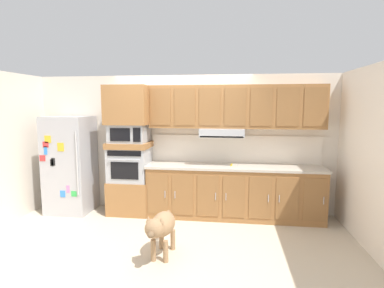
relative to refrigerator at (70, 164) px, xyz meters
The scene contains 16 objects.
ground_plane 2.31m from the refrigerator, 18.52° to the right, with size 9.60×9.60×0.00m, color beige.
back_kitchen_wall 2.11m from the refrigerator, 11.98° to the left, with size 6.20×0.12×2.50m, color silver.
side_panel_left 1.09m from the refrigerator, 138.63° to the right, with size 0.12×7.10×2.50m, color silver.
side_panel_right 4.89m from the refrigerator, ahead, with size 0.12×7.10×2.50m, color white.
refrigerator is the anchor object (origin of this frame).
oven_base_cabinet 1.26m from the refrigerator, ahead, with size 0.74×0.62×0.60m, color #996638.
built_in_oven 1.12m from the refrigerator, ahead, with size 0.70×0.62×0.60m.
appliance_mid_shelf 1.18m from the refrigerator, ahead, with size 0.74×0.62×0.10m, color #996638.
microwave 1.26m from the refrigerator, ahead, with size 0.64×0.54×0.32m.
appliance_upper_cabinet 1.55m from the refrigerator, ahead, with size 0.74×0.62×0.68m, color #996638.
lower_cabinet_run 3.02m from the refrigerator, ahead, with size 3.00×0.63×0.88m.
countertop_slab 2.99m from the refrigerator, ahead, with size 3.04×0.64×0.04m, color #BCB2A3.
backsplash_panel 3.02m from the refrigerator, ahead, with size 3.04×0.02×0.50m, color white.
upper_cabinet_with_hood 3.15m from the refrigerator, ahead, with size 3.00×0.48×0.88m.
screwdriver 2.95m from the refrigerator, ahead, with size 0.14×0.12×0.03m.
dog 2.61m from the refrigerator, 36.46° to the right, with size 0.33×0.94×0.65m.
Camera 1 is at (0.92, -4.48, 1.96)m, focal length 28.54 mm.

